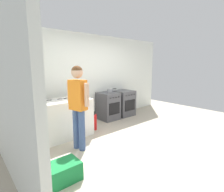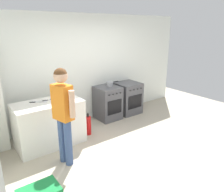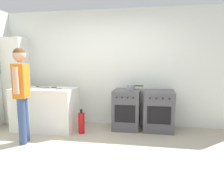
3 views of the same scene
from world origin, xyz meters
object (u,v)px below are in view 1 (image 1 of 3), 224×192
knife_chef (56,99)px  knife_paring (80,98)px  pot (110,91)px  larder_cabinet (11,98)px  knife_bread (62,99)px  oven_right (124,103)px  oven_left (108,106)px  knife_carving (54,100)px  person (78,100)px  recycling_crate_lower (62,172)px  fire_extinguisher (94,122)px

knife_chef → knife_paring: bearing=-29.5°
pot → larder_cabinet: larder_cabinet is taller
knife_bread → oven_right: bearing=6.8°
oven_right → pot: size_ratio=2.42×
oven_left → knife_chef: size_ratio=2.82×
knife_carving → knife_bread: size_ratio=0.85×
oven_right → knife_paring: knife_paring is taller
pot → knife_carving: bearing=-171.5°
knife_carving → person: person is taller
knife_bread → person: bearing=-95.0°
person → recycling_crate_lower: bearing=-135.0°
knife_bread → person: size_ratio=0.21×
oven_left → fire_extinguisher: (-0.87, -0.48, -0.21)m
oven_left → recycling_crate_lower: (-2.44, -1.88, -0.29)m
knife_bread → knife_carving: bearing=178.2°
person → larder_cabinet: larder_cabinet is taller
fire_extinguisher → person: bearing=-141.2°
knife_carving → recycling_crate_lower: (-0.59, -1.61, -0.76)m
oven_left → knife_paring: bearing=-158.6°
fire_extinguisher → larder_cabinet: bearing=162.0°
pot → larder_cabinet: 2.74m
pot → knife_paring: pot is taller
knife_bread → recycling_crate_lower: (-0.80, -1.61, -0.76)m
knife_carving → fire_extinguisher: knife_carving is taller
oven_right → knife_carving: bearing=-173.9°
oven_right → person: bearing=-154.2°
knife_carving → larder_cabinet: 0.89m
pot → person: (-1.81, -1.18, 0.11)m
oven_left → knife_bread: bearing=-170.4°
fire_extinguisher → recycling_crate_lower: size_ratio=0.96×
knife_carving → knife_paring: same height
pot → knife_paring: size_ratio=1.69×
knife_bread → knife_chef: bearing=160.7°
person → larder_cabinet: (-0.93, 1.27, -0.02)m
knife_paring → person: 0.79m
knife_paring → fire_extinguisher: (0.42, 0.03, -0.69)m
oven_left → knife_carving: 1.93m
knife_chef → recycling_crate_lower: bearing=-111.9°
oven_right → larder_cabinet: bearing=178.2°
larder_cabinet → pot: bearing=-1.8°
oven_left → oven_right: same height
knife_bread → knife_paring: bearing=-32.9°
pot → recycling_crate_lower: 3.26m
oven_left → knife_chef: 1.86m
knife_paring → knife_chef: same height
oven_left → knife_bread: size_ratio=2.44×
knife_chef → person: size_ratio=0.18×
knife_carving → larder_cabinet: (-0.80, 0.37, 0.10)m
knife_chef → person: (0.05, -0.93, 0.11)m
knife_bread → person: 0.90m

